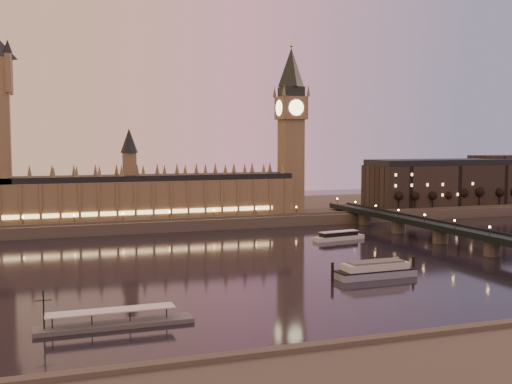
# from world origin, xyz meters

# --- Properties ---
(ground) EXTENTS (700.00, 700.00, 0.00)m
(ground) POSITION_xyz_m (0.00, 0.00, 0.00)
(ground) COLOR black
(ground) RESTS_ON ground
(far_embankment) EXTENTS (560.00, 130.00, 6.00)m
(far_embankment) POSITION_xyz_m (30.00, 165.00, 3.00)
(far_embankment) COLOR #423D35
(far_embankment) RESTS_ON ground
(palace_of_westminster) EXTENTS (180.00, 26.62, 52.00)m
(palace_of_westminster) POSITION_xyz_m (-40.12, 120.99, 21.71)
(palace_of_westminster) COLOR brown
(palace_of_westminster) RESTS_ON ground
(big_ben) EXTENTS (17.68, 17.68, 104.00)m
(big_ben) POSITION_xyz_m (53.99, 120.99, 63.95)
(big_ben) COLOR brown
(big_ben) RESTS_ON ground
(westminster_bridge) EXTENTS (13.20, 260.00, 15.30)m
(westminster_bridge) POSITION_xyz_m (91.61, 0.00, 5.52)
(westminster_bridge) COLOR black
(westminster_bridge) RESTS_ON ground
(city_block) EXTENTS (155.00, 45.00, 34.00)m
(city_block) POSITION_xyz_m (194.94, 130.93, 22.24)
(city_block) COLOR black
(city_block) RESTS_ON ground
(bare_tree_0) EXTENTS (5.66, 5.66, 11.50)m
(bare_tree_0) POSITION_xyz_m (124.23, 109.00, 14.58)
(bare_tree_0) COLOR black
(bare_tree_0) RESTS_ON ground
(bare_tree_1) EXTENTS (5.66, 5.66, 11.50)m
(bare_tree_1) POSITION_xyz_m (137.26, 109.00, 14.58)
(bare_tree_1) COLOR black
(bare_tree_1) RESTS_ON ground
(bare_tree_2) EXTENTS (5.66, 5.66, 11.50)m
(bare_tree_2) POSITION_xyz_m (150.30, 109.00, 14.58)
(bare_tree_2) COLOR black
(bare_tree_2) RESTS_ON ground
(bare_tree_3) EXTENTS (5.66, 5.66, 11.50)m
(bare_tree_3) POSITION_xyz_m (163.33, 109.00, 14.58)
(bare_tree_3) COLOR black
(bare_tree_3) RESTS_ON ground
(bare_tree_4) EXTENTS (5.66, 5.66, 11.50)m
(bare_tree_4) POSITION_xyz_m (176.37, 109.00, 14.58)
(bare_tree_4) COLOR black
(bare_tree_4) RESTS_ON ground
(bare_tree_5) EXTENTS (5.66, 5.66, 11.50)m
(bare_tree_5) POSITION_xyz_m (189.41, 109.00, 14.58)
(bare_tree_5) COLOR black
(bare_tree_5) RESTS_ON ground
(bare_tree_6) EXTENTS (5.66, 5.66, 11.50)m
(bare_tree_6) POSITION_xyz_m (202.44, 109.00, 14.58)
(bare_tree_6) COLOR black
(bare_tree_6) RESTS_ON ground
(bare_tree_7) EXTENTS (5.66, 5.66, 11.50)m
(bare_tree_7) POSITION_xyz_m (215.48, 109.00, 14.58)
(bare_tree_7) COLOR black
(bare_tree_7) RESTS_ON ground
(cruise_boat_a) EXTENTS (29.17, 10.86, 4.57)m
(cruise_boat_a) POSITION_xyz_m (48.83, 44.82, 2.01)
(cruise_boat_a) COLOR silver
(cruise_boat_a) RESTS_ON ground
(moored_barge) EXTENTS (36.23, 9.83, 6.64)m
(moored_barge) POSITION_xyz_m (20.16, -41.05, 2.80)
(moored_barge) COLOR #868FAA
(moored_barge) RESTS_ON ground
(pontoon_pier) EXTENTS (43.04, 7.17, 11.48)m
(pontoon_pier) POSITION_xyz_m (-79.90, -72.96, 1.24)
(pontoon_pier) COLOR #595B5E
(pontoon_pier) RESTS_ON ground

